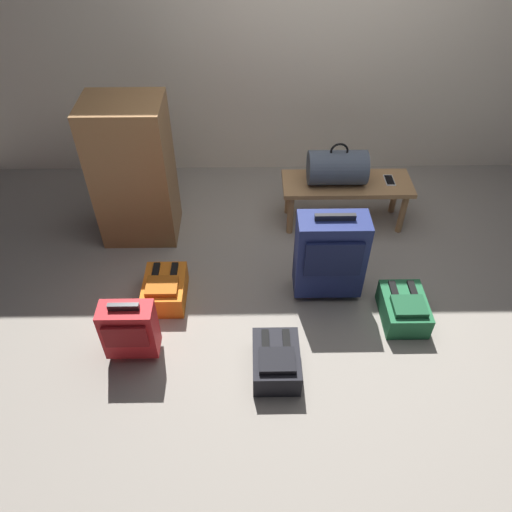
% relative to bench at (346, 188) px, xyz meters
% --- Properties ---
extents(ground_plane, '(6.60, 6.60, 0.00)m').
position_rel_bench_xyz_m(ground_plane, '(-0.31, -0.73, -0.33)').
color(ground_plane, gray).
extents(back_wall, '(6.00, 0.10, 2.80)m').
position_rel_bench_xyz_m(back_wall, '(-0.31, 0.87, 1.07)').
color(back_wall, silver).
rests_on(back_wall, ground).
extents(bench, '(1.00, 0.36, 0.39)m').
position_rel_bench_xyz_m(bench, '(0.00, 0.00, 0.00)').
color(bench, '#A87A4C').
rests_on(bench, ground).
extents(duffel_bag_slate, '(0.44, 0.26, 0.34)m').
position_rel_bench_xyz_m(duffel_bag_slate, '(-0.09, 0.00, 0.19)').
color(duffel_bag_slate, '#475160').
rests_on(duffel_bag_slate, bench).
extents(cell_phone, '(0.07, 0.14, 0.01)m').
position_rel_bench_xyz_m(cell_phone, '(0.33, 0.01, 0.06)').
color(cell_phone, silver).
rests_on(cell_phone, bench).
extents(suitcase_upright_navy, '(0.46, 0.25, 0.69)m').
position_rel_bench_xyz_m(suitcase_upright_navy, '(-0.23, -0.79, 0.02)').
color(suitcase_upright_navy, navy).
rests_on(suitcase_upright_navy, ground).
extents(suitcase_small_red, '(0.32, 0.18, 0.46)m').
position_rel_bench_xyz_m(suitcase_small_red, '(-1.48, -1.30, -0.09)').
color(suitcase_small_red, red).
rests_on(suitcase_small_red, ground).
extents(backpack_orange, '(0.28, 0.38, 0.21)m').
position_rel_bench_xyz_m(backpack_orange, '(-1.35, -0.84, -0.24)').
color(backpack_orange, orange).
rests_on(backpack_orange, ground).
extents(backpack_green, '(0.28, 0.38, 0.21)m').
position_rel_bench_xyz_m(backpack_green, '(0.25, -1.03, -0.24)').
color(backpack_green, '#1E6038').
rests_on(backpack_green, ground).
extents(backpack_dark, '(0.28, 0.38, 0.21)m').
position_rel_bench_xyz_m(backpack_dark, '(-0.61, -1.43, -0.24)').
color(backpack_dark, black).
rests_on(backpack_dark, ground).
extents(side_cabinet, '(0.56, 0.44, 1.10)m').
position_rel_bench_xyz_m(side_cabinet, '(-1.61, -0.09, 0.22)').
color(side_cabinet, olive).
rests_on(side_cabinet, ground).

